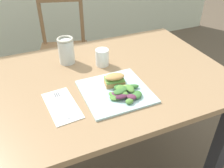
% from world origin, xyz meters
% --- Properties ---
extents(ground_plane, '(8.65, 8.65, 0.00)m').
position_xyz_m(ground_plane, '(0.00, 0.00, 0.00)').
color(ground_plane, brown).
extents(dining_table, '(1.13, 0.83, 0.74)m').
position_xyz_m(dining_table, '(-0.05, -0.10, 0.60)').
color(dining_table, '#997551').
rests_on(dining_table, ground).
extents(chair_wooden_far, '(0.49, 0.49, 0.87)m').
position_xyz_m(chair_wooden_far, '(-0.10, 0.85, 0.45)').
color(chair_wooden_far, '#8E6642').
rests_on(chair_wooden_far, ground).
extents(plate_lunch, '(0.29, 0.29, 0.01)m').
position_xyz_m(plate_lunch, '(-0.10, -0.24, 0.74)').
color(plate_lunch, silver).
rests_on(plate_lunch, dining_table).
extents(sandwich_half_front, '(0.10, 0.08, 0.06)m').
position_xyz_m(sandwich_half_front, '(-0.09, -0.19, 0.78)').
color(sandwich_half_front, tan).
rests_on(sandwich_half_front, plate_lunch).
extents(salad_mixed_greens, '(0.16, 0.14, 0.03)m').
position_xyz_m(salad_mixed_greens, '(-0.08, -0.28, 0.76)').
color(salad_mixed_greens, '#518438').
rests_on(salad_mixed_greens, plate_lunch).
extents(napkin_folded, '(0.13, 0.24, 0.00)m').
position_xyz_m(napkin_folded, '(-0.35, -0.23, 0.74)').
color(napkin_folded, white).
rests_on(napkin_folded, dining_table).
extents(fork_on_napkin, '(0.03, 0.19, 0.00)m').
position_xyz_m(fork_on_napkin, '(-0.35, -0.22, 0.75)').
color(fork_on_napkin, silver).
rests_on(fork_on_napkin, napkin_folded).
extents(mason_jar_iced_tea, '(0.08, 0.08, 0.14)m').
position_xyz_m(mason_jar_iced_tea, '(-0.23, 0.11, 0.80)').
color(mason_jar_iced_tea, '#995623').
rests_on(mason_jar_iced_tea, dining_table).
extents(cup_extra_side, '(0.07, 0.07, 0.09)m').
position_xyz_m(cup_extra_side, '(-0.07, 0.01, 0.78)').
color(cup_extra_side, white).
rests_on(cup_extra_side, dining_table).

